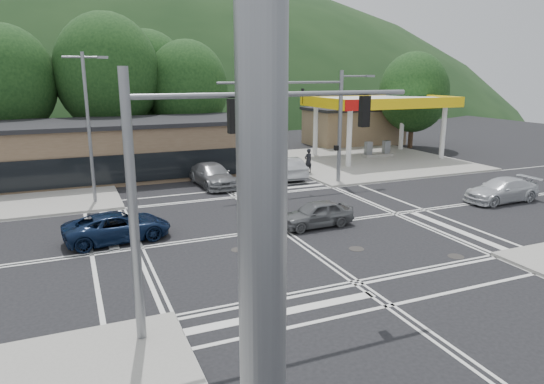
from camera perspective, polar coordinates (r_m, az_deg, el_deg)
name	(u,v)px	position (r m, az deg, el deg)	size (l,w,h in m)	color
ground	(281,229)	(25.03, 1.08, -4.37)	(120.00, 120.00, 0.00)	black
sidewalk_ne	(365,160)	(44.91, 10.87, 3.66)	(16.00, 16.00, 0.15)	gray
gas_station_canopy	(380,104)	(46.27, 12.55, 10.08)	(12.32, 8.34, 5.75)	silver
convenience_store	(353,127)	(55.66, 9.56, 7.55)	(10.00, 6.00, 3.80)	#846B4F
commercial_row	(94,152)	(39.18, -20.24, 4.44)	(24.00, 8.00, 4.00)	brown
hill_north	(114,110)	(112.40, -18.14, 9.18)	(252.00, 126.00, 140.00)	black
tree_n_a	(5,81)	(45.92, -28.91, 11.32)	(8.00, 8.00, 11.75)	#382619
tree_n_b	(107,73)	(45.86, -18.81, 13.09)	(9.00, 9.00, 12.98)	#382619
tree_n_c	(187,87)	(46.96, -9.97, 12.02)	(7.60, 7.60, 10.87)	#382619
tree_n_e	(147,80)	(50.31, -14.48, 12.65)	(8.40, 8.40, 11.98)	#382619
tree_ne	(414,92)	(53.65, 16.33, 11.19)	(7.20, 7.20, 9.99)	#382619
streetlight_nw	(89,121)	(30.86, -20.70, 7.81)	(2.50, 0.25, 9.00)	slate
signal_mast_ne	(325,113)	(34.33, 6.23, 9.17)	(11.65, 0.30, 8.00)	slate
signal_mast_sw	(195,169)	(14.17, -9.05, 2.66)	(9.14, 0.28, 8.00)	slate
car_blue_west	(118,227)	(24.30, -17.70, -3.91)	(2.28, 4.95, 1.38)	#0C1A37
car_grey_center	(316,214)	(25.35, 5.19, -2.58)	(1.61, 4.00, 1.36)	#56585B
car_silver_east	(502,190)	(33.36, 25.40, 0.20)	(2.04, 5.01, 1.45)	silver
car_queue_a	(287,167)	(37.05, 1.74, 2.90)	(1.68, 4.83, 1.59)	#9EA0A5
car_queue_b	(220,158)	(41.51, -6.09, 3.98)	(1.80, 4.48, 1.53)	white
car_northbound	(212,175)	(34.57, -7.02, 2.00)	(2.21, 5.43, 1.58)	slate
pedestrian	(308,161)	(38.13, 4.28, 3.68)	(0.71, 0.46, 1.93)	black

